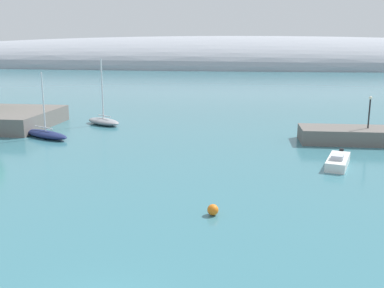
% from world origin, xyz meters
% --- Properties ---
extents(distant_ridge, '(388.86, 70.38, 26.71)m').
position_xyz_m(distant_ridge, '(-7.23, 188.92, 0.00)').
color(distant_ridge, '#999EA8').
rests_on(distant_ridge, ground).
extents(sailboat_navy_near_shore, '(7.22, 5.13, 7.41)m').
position_xyz_m(sailboat_navy_near_shore, '(-17.59, 32.05, 0.46)').
color(sailboat_navy_near_shore, navy).
rests_on(sailboat_navy_near_shore, water).
extents(sailboat_grey_mid_mooring, '(6.01, 5.11, 8.56)m').
position_xyz_m(sailboat_grey_mid_mooring, '(-13.80, 40.92, 0.53)').
color(sailboat_grey_mid_mooring, gray).
rests_on(sailboat_grey_mid_mooring, water).
extents(motorboat_white_foreground, '(2.95, 5.58, 1.20)m').
position_xyz_m(motorboat_white_foreground, '(13.19, 24.31, 0.44)').
color(motorboat_white_foreground, white).
rests_on(motorboat_white_foreground, water).
extents(mooring_buoy_orange, '(0.71, 0.71, 0.71)m').
position_xyz_m(mooring_buoy_orange, '(3.37, 11.47, 0.36)').
color(mooring_buoy_orange, orange).
rests_on(mooring_buoy_orange, water).
extents(harbor_lamp_post, '(0.36, 0.36, 3.44)m').
position_xyz_m(harbor_lamp_post, '(17.95, 34.33, 3.80)').
color(harbor_lamp_post, black).
rests_on(harbor_lamp_post, breakwater_rocks).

